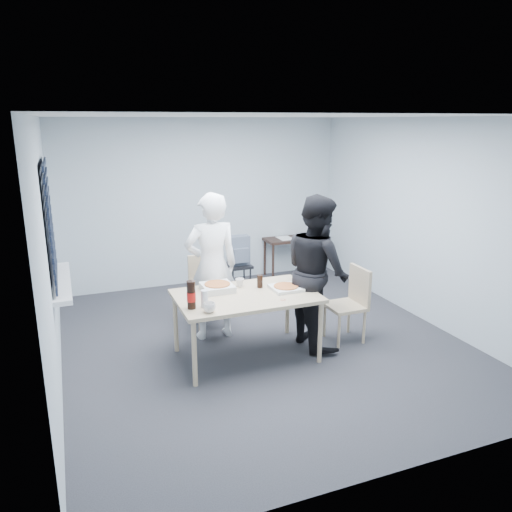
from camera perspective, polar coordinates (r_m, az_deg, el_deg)
name	(u,v)px	position (r m, az deg, el deg)	size (l,w,h in m)	color
room	(52,232)	(5.60, -22.25, 2.60)	(5.00, 5.00, 5.00)	#2A2A2E
dining_table	(246,300)	(5.44, -1.15, -4.99)	(1.51, 0.96, 0.74)	#C7AA8B
chair_far	(207,285)	(6.46, -5.68, -3.27)	(0.42, 0.42, 0.89)	#C7AA8B
chair_right	(352,299)	(6.04, 10.87, -4.82)	(0.42, 0.42, 0.89)	#C7AA8B
person_white	(212,267)	(5.92, -5.08, -1.22)	(0.65, 0.42, 1.77)	white
person_black	(317,271)	(5.76, 6.98, -1.74)	(0.86, 0.47, 1.77)	black
side_table	(293,242)	(8.42, 4.30, 1.58)	(0.97, 0.43, 0.65)	#331F19
stool	(239,272)	(7.43, -2.00, -1.79)	(0.35, 0.35, 0.49)	black
backpack	(239,251)	(7.33, -1.99, 0.59)	(0.31, 0.23, 0.44)	slate
pizza_box_a	(217,287)	(5.54, -4.44, -3.56)	(0.33, 0.33, 0.08)	silver
pizza_box_b	(286,288)	(5.57, 3.44, -3.63)	(0.32, 0.32, 0.05)	silver
mug_a	(209,308)	(4.93, -5.35, -5.89)	(0.12, 0.12, 0.10)	silver
mug_b	(240,283)	(5.65, -1.86, -3.06)	(0.10, 0.10, 0.09)	silver
cola_glass	(260,281)	(5.61, 0.45, -2.91)	(0.07, 0.07, 0.15)	black
soda_bottle	(191,295)	(5.02, -7.41, -4.48)	(0.09, 0.09, 0.29)	black
plastic_cups	(205,299)	(5.05, -5.89, -4.88)	(0.08, 0.08, 0.18)	silver
rubber_band	(283,300)	(5.26, 3.10, -5.02)	(0.05, 0.05, 0.00)	red
papers	(285,238)	(8.35, 3.34, 2.05)	(0.23, 0.31, 0.01)	white
black_box	(305,235)	(8.51, 5.58, 2.43)	(0.12, 0.09, 0.05)	black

